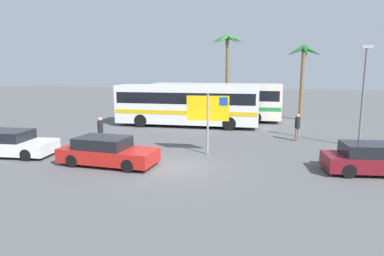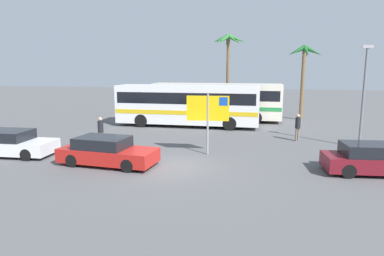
{
  "view_description": "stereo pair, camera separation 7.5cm",
  "coord_description": "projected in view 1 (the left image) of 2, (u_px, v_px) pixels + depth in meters",
  "views": [
    {
      "loc": [
        3.97,
        -14.64,
        4.53
      ],
      "look_at": [
        0.4,
        3.1,
        1.3
      ],
      "focal_mm": 31.76,
      "sensor_mm": 36.0,
      "label": 1
    },
    {
      "loc": [
        4.05,
        -14.62,
        4.53
      ],
      "look_at": [
        0.4,
        3.1,
        1.3
      ],
      "focal_mm": 31.76,
      "sensor_mm": 36.0,
      "label": 2
    }
  ],
  "objects": [
    {
      "name": "bus_rear_coach",
      "position": [
        216.0,
        100.0,
        29.17
      ],
      "size": [
        10.96,
        2.54,
        3.17
      ],
      "color": "silver",
      "rests_on": "ground"
    },
    {
      "name": "car_red",
      "position": [
        107.0,
        152.0,
        15.92
      ],
      "size": [
        4.7,
        2.2,
        1.32
      ],
      "rotation": [
        0.0,
        0.0,
        -0.09
      ],
      "color": "red",
      "rests_on": "ground"
    },
    {
      "name": "palm_tree_seaside",
      "position": [
        303.0,
        61.0,
        29.14
      ],
      "size": [
        2.98,
        3.06,
        6.43
      ],
      "color": "brown",
      "rests_on": "ground"
    },
    {
      "name": "bus_front_coach",
      "position": [
        187.0,
        103.0,
        26.28
      ],
      "size": [
        10.96,
        2.54,
        3.17
      ],
      "color": "white",
      "rests_on": "ground"
    },
    {
      "name": "ferry_sign",
      "position": [
        209.0,
        111.0,
        17.55
      ],
      "size": [
        2.2,
        0.25,
        3.2
      ],
      "rotation": [
        0.0,
        0.0,
        0.09
      ],
      "color": "gray",
      "rests_on": "ground"
    },
    {
      "name": "pedestrian_near_sign",
      "position": [
        100.0,
        129.0,
        19.66
      ],
      "size": [
        0.32,
        0.32,
        1.71
      ],
      "rotation": [
        0.0,
        0.0,
        4.76
      ],
      "color": "#4C4C51",
      "rests_on": "ground"
    },
    {
      "name": "palm_tree_inland",
      "position": [
        228.0,
        48.0,
        33.6
      ],
      "size": [
        3.46,
        3.3,
        7.82
      ],
      "color": "brown",
      "rests_on": "ground"
    },
    {
      "name": "ground",
      "position": [
        170.0,
        167.0,
        15.69
      ],
      "size": [
        120.0,
        120.0,
        0.0
      ],
      "primitive_type": "plane",
      "color": "#565659"
    },
    {
      "name": "pedestrian_crossing_lot",
      "position": [
        297.0,
        125.0,
        21.05
      ],
      "size": [
        0.32,
        0.32,
        1.7
      ],
      "rotation": [
        0.0,
        0.0,
        5.46
      ],
      "color": "#706656",
      "rests_on": "ground"
    },
    {
      "name": "car_white",
      "position": [
        11.0,
        144.0,
        17.61
      ],
      "size": [
        4.38,
        2.13,
        1.32
      ],
      "rotation": [
        0.0,
        0.0,
        0.06
      ],
      "color": "silver",
      "rests_on": "ground"
    },
    {
      "name": "car_maroon",
      "position": [
        373.0,
        159.0,
        14.6
      ],
      "size": [
        4.29,
        2.06,
        1.32
      ],
      "rotation": [
        0.0,
        0.0,
        0.1
      ],
      "color": "maroon",
      "rests_on": "ground"
    },
    {
      "name": "lamp_post_left_side",
      "position": [
        363.0,
        92.0,
        18.98
      ],
      "size": [
        0.56,
        0.2,
        5.74
      ],
      "color": "slate",
      "rests_on": "ground"
    }
  ]
}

